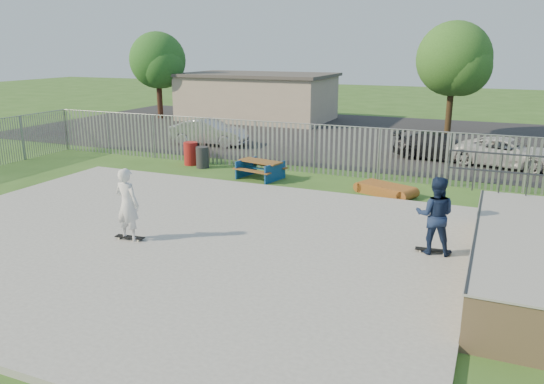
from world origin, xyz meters
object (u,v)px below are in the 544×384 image
at_px(trash_bin_grey, 202,157).
at_px(car_silver, 209,132).
at_px(funbox, 386,190).
at_px(tree_mid, 454,59).
at_px(picnic_table, 260,169).
at_px(car_dark, 440,146).
at_px(tree_left, 158,60).
at_px(skater_white, 127,204).
at_px(car_white, 508,153).
at_px(skater_navy, 435,215).
at_px(trash_bin_red, 191,154).

relative_size(trash_bin_grey, car_silver, 0.22).
height_order(funbox, car_silver, car_silver).
bearing_deg(tree_mid, car_silver, -143.64).
bearing_deg(picnic_table, tree_mid, 80.14).
height_order(car_dark, tree_left, tree_left).
distance_m(picnic_table, skater_white, 7.91).
distance_m(picnic_table, car_dark, 8.85).
bearing_deg(tree_left, car_white, -18.12).
bearing_deg(funbox, skater_white, -102.60).
xyz_separation_m(trash_bin_grey, tree_mid, (8.73, 13.00, 3.86)).
distance_m(picnic_table, skater_navy, 9.22).
distance_m(funbox, skater_navy, 5.82).
distance_m(picnic_table, trash_bin_red, 3.97).
bearing_deg(tree_mid, car_white, -67.70).
xyz_separation_m(funbox, tree_left, (-18.99, 13.93, 3.87)).
bearing_deg(car_silver, car_dark, -89.46).
bearing_deg(car_white, trash_bin_red, 124.95).
relative_size(car_silver, skater_navy, 2.13).
relative_size(funbox, skater_navy, 1.05).
height_order(car_silver, skater_white, skater_white).
bearing_deg(car_white, tree_left, 85.48).
relative_size(funbox, car_silver, 0.49).
bearing_deg(skater_white, trash_bin_grey, -67.23).
distance_m(car_silver, car_white, 14.32).
distance_m(car_silver, car_dark, 11.52).
bearing_deg(skater_navy, tree_left, -46.91).
bearing_deg(car_dark, skater_white, 162.84).
height_order(car_dark, skater_white, skater_white).
bearing_deg(trash_bin_red, tree_left, 129.33).
height_order(funbox, tree_mid, tree_mid).
bearing_deg(tree_mid, tree_left, -179.26).
height_order(picnic_table, trash_bin_grey, trash_bin_grey).
bearing_deg(car_silver, tree_left, 43.00).
xyz_separation_m(tree_left, skater_navy, (21.20, -19.23, -2.94)).
relative_size(car_white, tree_mid, 0.68).
height_order(car_silver, car_white, car_silver).
xyz_separation_m(car_dark, skater_white, (-6.18, -14.37, 0.48)).
bearing_deg(trash_bin_grey, skater_white, -71.49).
distance_m(funbox, trash_bin_grey, 8.13).
xyz_separation_m(trash_bin_red, car_dark, (9.84, 5.40, 0.12)).
xyz_separation_m(picnic_table, car_dark, (6.02, 6.49, 0.25)).
bearing_deg(car_dark, skater_navy, -168.39).
height_order(funbox, trash_bin_red, trash_bin_red).
xyz_separation_m(tree_left, tree_mid, (19.68, 0.26, 0.27)).
bearing_deg(picnic_table, car_white, 46.85).
distance_m(trash_bin_red, skater_white, 9.70).
bearing_deg(trash_bin_grey, tree_left, 130.67).
distance_m(picnic_table, trash_bin_grey, 3.15).
bearing_deg(funbox, trash_bin_grey, -166.43).
relative_size(car_silver, tree_mid, 0.63).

